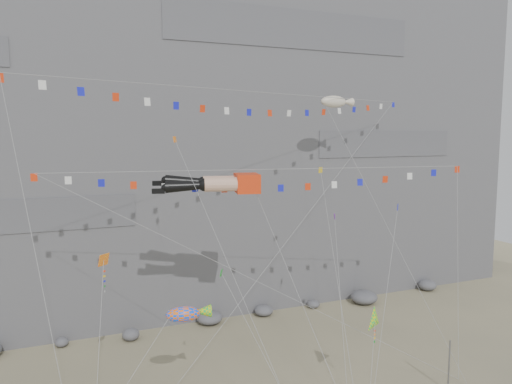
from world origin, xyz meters
TOP-DOWN VIEW (x-y plane):
  - cliff at (0.00, 32.00)m, footprint 80.00×28.00m
  - talus_boulders at (0.00, 17.00)m, footprint 60.00×3.00m
  - anchor_pole_right at (12.42, -2.67)m, footprint 0.12×0.12m
  - legs_kite at (-2.73, 5.78)m, footprint 9.17×16.64m
  - flag_banner_upper at (1.82, 8.48)m, footprint 37.23×19.38m
  - flag_banner_lower at (1.05, 5.16)m, footprint 32.84×9.66m
  - harlequin_kite at (-11.44, 3.03)m, footprint 2.69×7.75m
  - fish_windsock at (-6.72, 1.34)m, footprint 10.27×5.73m
  - delta_kite at (6.15, -1.96)m, footprint 5.36×5.90m
  - blimp_windsock at (11.35, 12.42)m, footprint 5.07×16.16m
  - small_kite_a at (-5.38, 7.21)m, footprint 4.96×15.12m
  - small_kite_b at (7.69, 6.02)m, footprint 5.92×11.50m
  - small_kite_c at (-4.32, 0.20)m, footprint 4.34×7.08m
  - small_kite_d at (7.00, 7.18)m, footprint 5.58×14.77m
  - small_kite_e at (10.08, 0.92)m, footprint 7.25×6.67m

SIDE VIEW (x-z plane):
  - talus_boulders at x=0.00m, z-range 0.00..1.20m
  - anchor_pole_right at x=12.42m, z-range 0.00..3.97m
  - delta_kite at x=6.15m, z-range 1.63..10.72m
  - fish_windsock at x=-6.72m, z-range 1.30..13.43m
  - small_kite_c at x=-4.32m, z-range 3.69..16.28m
  - harlequin_kite at x=-11.44m, z-range 4.51..17.61m
  - small_kite_b at x=7.69m, z-range 3.36..20.53m
  - small_kite_e at x=10.08m, z-range 5.21..21.42m
  - legs_kite at x=-2.73m, z-range 4.97..25.92m
  - small_kite_d at x=7.00m, z-range 4.68..26.65m
  - flag_banner_lower at x=1.05m, z-range 5.29..27.59m
  - small_kite_a at x=-5.38m, z-range 6.14..30.21m
  - blimp_windsock at x=11.35m, z-range 8.64..35.74m
  - flag_banner_upper at x=1.82m, z-range 7.50..37.58m
  - cliff at x=0.00m, z-range 0.00..50.00m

